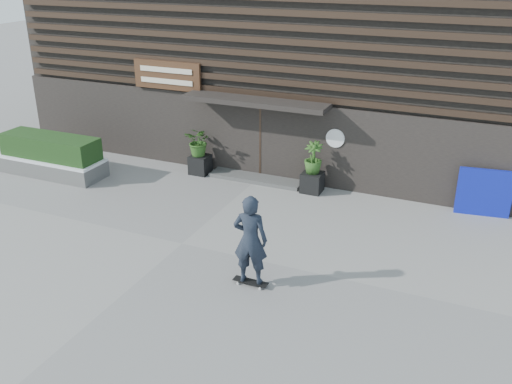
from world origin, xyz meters
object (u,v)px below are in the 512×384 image
at_px(planter_pot_left, 200,164).
at_px(raised_bed, 53,166).
at_px(planter_pot_right, 312,182).
at_px(blue_tarp, 484,193).
at_px(skateboarder, 250,240).

distance_m(planter_pot_left, raised_bed, 4.74).
bearing_deg(raised_bed, planter_pot_right, 13.47).
xyz_separation_m(planter_pot_left, raised_bed, (-4.32, -1.95, -0.05)).
distance_m(planter_pot_left, blue_tarp, 8.56).
distance_m(raised_bed, blue_tarp, 13.07).
height_order(planter_pot_left, raised_bed, planter_pot_left).
relative_size(planter_pot_left, blue_tarp, 0.42).
relative_size(blue_tarp, skateboarder, 0.67).
height_order(planter_pot_left, skateboarder, skateboarder).
height_order(planter_pot_right, blue_tarp, blue_tarp).
distance_m(planter_pot_left, planter_pot_right, 3.80).
height_order(planter_pot_left, planter_pot_right, same).
bearing_deg(planter_pot_left, blue_tarp, 2.01).
bearing_deg(skateboarder, blue_tarp, 52.85).
xyz_separation_m(planter_pot_right, blue_tarp, (4.75, 0.30, 0.36)).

